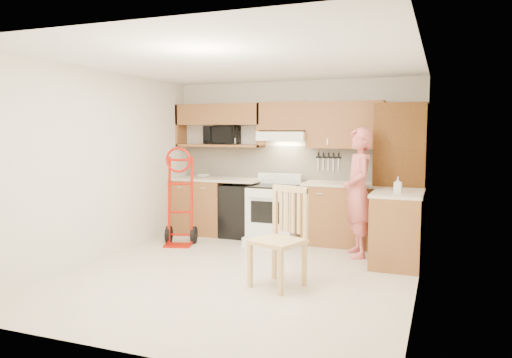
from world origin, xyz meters
The scene contains 28 objects.
floor centered at (0.00, 0.00, -0.01)m, with size 4.00×4.50×0.02m, color beige.
ceiling centered at (0.00, 0.00, 2.51)m, with size 4.00×4.50×0.02m, color white.
wall_back centered at (0.00, 2.26, 1.25)m, with size 4.00×0.02×2.50m, color silver.
wall_front centered at (0.00, -2.26, 1.25)m, with size 4.00×0.02×2.50m, color silver.
wall_left centered at (-2.01, 0.00, 1.25)m, with size 0.02×4.50×2.50m, color silver.
wall_right centered at (2.01, 0.00, 1.25)m, with size 0.02×4.50×2.50m, color silver.
backsplash centered at (0.00, 2.23, 1.20)m, with size 3.92×0.03×0.55m, color beige.
lower_cab_left centered at (-1.55, 1.95, 0.45)m, with size 0.90×0.60×0.90m, color brown.
dishwasher centered at (-0.80, 1.95, 0.42)m, with size 0.60×0.60×0.85m, color black.
lower_cab_right centered at (0.83, 1.95, 0.45)m, with size 1.14×0.60×0.90m, color brown.
countertop_left centered at (-1.25, 1.95, 0.92)m, with size 1.50×0.63×0.04m, color beige.
countertop_right centered at (0.83, 1.95, 0.92)m, with size 1.14×0.63×0.04m, color beige.
cab_return_right centered at (1.70, 1.15, 0.45)m, with size 0.60×1.00×0.90m, color brown.
countertop_return centered at (1.70, 1.15, 0.92)m, with size 0.63×1.00×0.04m, color beige.
pantry_tall centered at (1.65, 1.95, 1.05)m, with size 0.70×0.60×2.10m, color #5A370F.
upper_cab_left centered at (-1.25, 2.08, 1.98)m, with size 1.50×0.33×0.34m, color brown.
upper_shelf_mw centered at (-1.25, 2.08, 1.47)m, with size 1.50×0.33×0.04m, color brown.
upper_cab_center centered at (-0.12, 2.08, 1.94)m, with size 0.76×0.33×0.44m, color brown.
upper_cab_right centered at (0.83, 2.08, 1.80)m, with size 1.14×0.33×0.70m, color brown.
range_hood centered at (-0.12, 2.02, 1.63)m, with size 0.76×0.46×0.14m, color white.
knife_strip centered at (0.55, 2.21, 1.24)m, with size 0.40×0.05×0.29m, color black, non-canonical shape.
microwave centered at (-1.20, 2.08, 1.64)m, with size 0.55×0.37×0.30m, color black.
range centered at (-0.19, 1.68, 0.52)m, with size 0.71×0.93×1.04m, color white, non-canonical shape.
person centered at (1.16, 1.35, 0.88)m, with size 0.64×0.42×1.76m, color #C95F5A.
hand_truck centered at (-1.45, 1.06, 0.66)m, with size 0.52×0.48×1.32m, color #B01205, non-canonical shape.
dining_chair centered at (0.56, -0.29, 0.55)m, with size 0.49×0.54×1.10m, color tan, non-canonical shape.
soap_bottle centered at (1.70, 1.02, 1.04)m, with size 0.09×0.09×0.20m, color white.
bowl centered at (-1.50, 1.95, 0.96)m, with size 0.20×0.20×0.05m, color white.
Camera 1 is at (2.22, -5.27, 1.71)m, focal length 34.25 mm.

